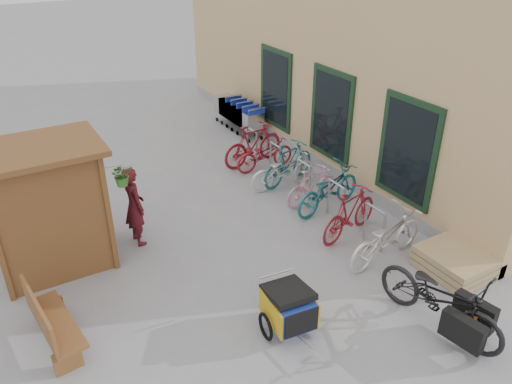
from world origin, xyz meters
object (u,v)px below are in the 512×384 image
bike_0 (386,237)px  bike_3 (312,186)px  bike_7 (253,144)px  cargo_bike (442,299)px  bike_4 (283,170)px  bike_6 (265,154)px  bike_2 (328,189)px  shopping_carts (238,112)px  bike_1 (350,213)px  kiosk (39,193)px  child_trailer (289,306)px  bike_5 (288,163)px  pallet_stack (454,262)px  person_kiosk (134,206)px  bench (50,322)px

bike_0 → bike_3: 2.47m
bike_7 → cargo_bike: bearing=167.2°
bike_4 → bike_6: bike_4 is taller
bike_2 → shopping_carts: bearing=-17.5°
bike_1 → bike_2: 1.12m
bike_1 → bike_3: (0.13, 1.47, -0.08)m
cargo_bike → bike_6: bearing=75.1°
kiosk → bike_0: bearing=-28.3°
shopping_carts → bike_6: bearing=-104.6°
bike_0 → bike_1: bike_1 is taller
cargo_bike → bike_2: bearing=69.5°
child_trailer → bike_4: bike_4 is taller
kiosk → bike_5: kiosk is taller
child_trailer → bike_5: 5.10m
child_trailer → cargo_bike: 2.37m
pallet_stack → shopping_carts: (-0.00, 8.27, 0.39)m
bike_6 → bike_2: bearing=-176.3°
bike_4 → bike_1: bearing=-177.0°
shopping_carts → bike_5: (-0.62, -3.72, -0.08)m
bike_3 → bike_6: (0.01, 2.08, -0.01)m
person_kiosk → bike_7: person_kiosk is taller
bench → bike_2: 6.21m
bike_1 → bike_4: (0.00, 2.45, -0.06)m
cargo_bike → bike_2: (0.78, 3.86, -0.06)m
bike_2 → bike_5: bike_5 is taller
cargo_bike → bike_2: 3.94m
kiosk → bench: 2.38m
kiosk → bike_0: size_ratio=1.30×
bike_0 → bike_6: bearing=-8.6°
pallet_stack → child_trailer: bearing=175.1°
kiosk → bike_6: bearing=16.3°
kiosk → cargo_bike: size_ratio=1.11×
child_trailer → pallet_stack: bearing=0.7°
kiosk → bike_1: kiosk is taller
bike_5 → bike_6: (-0.10, 0.95, -0.09)m
bike_7 → bike_4: bearing=170.1°
pallet_stack → cargo_bike: bearing=-148.2°
pallet_stack → person_kiosk: 6.10m
person_kiosk → bike_2: person_kiosk is taller
bench → bike_0: 5.91m
child_trailer → bike_4: size_ratio=0.83×
bench → bike_1: size_ratio=0.89×
bike_3 → pallet_stack: bearing=-174.2°
kiosk → child_trailer: kiosk is taller
person_kiosk → bike_0: (3.84, -2.94, -0.32)m
bike_2 → pallet_stack: bearing=179.9°
bench → bike_3: bench is taller
bike_1 → bike_7: size_ratio=0.93×
bike_2 → bike_7: 2.91m
bike_1 → bike_4: bike_1 is taller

